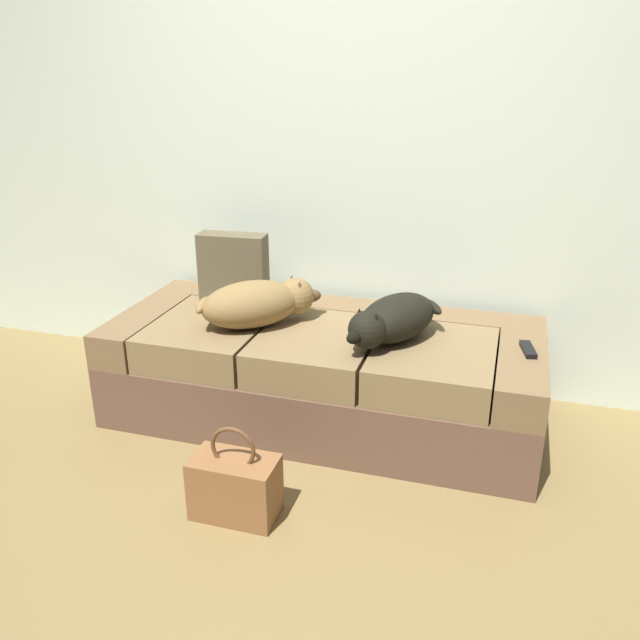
{
  "coord_description": "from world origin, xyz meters",
  "views": [
    {
      "loc": [
        0.79,
        -1.58,
        1.6
      ],
      "look_at": [
        0.0,
        1.04,
        0.51
      ],
      "focal_mm": 36.73,
      "sensor_mm": 36.0,
      "label": 1
    }
  ],
  "objects": [
    {
      "name": "handbag",
      "position": [
        -0.1,
        0.28,
        0.13
      ],
      "size": [
        0.32,
        0.18,
        0.38
      ],
      "color": "#8E5D36",
      "rests_on": "ground"
    },
    {
      "name": "couch",
      "position": [
        0.0,
        1.09,
        0.23
      ],
      "size": [
        1.97,
        0.84,
        0.46
      ],
      "color": "brown",
      "rests_on": "ground"
    },
    {
      "name": "ground_plane",
      "position": [
        0.0,
        0.0,
        0.0
      ],
      "size": [
        10.0,
        10.0,
        0.0
      ],
      "primitive_type": "plane",
      "color": "olive"
    },
    {
      "name": "back_wall",
      "position": [
        0.0,
        1.61,
        1.4
      ],
      "size": [
        6.4,
        0.1,
        2.8
      ],
      "primitive_type": "cube",
      "color": "silver",
      "rests_on": "ground"
    },
    {
      "name": "dog_tan",
      "position": [
        -0.29,
        1.02,
        0.57
      ],
      "size": [
        0.54,
        0.5,
        0.21
      ],
      "color": "olive",
      "rests_on": "couch"
    },
    {
      "name": "dog_dark",
      "position": [
        0.33,
        1.01,
        0.56
      ],
      "size": [
        0.41,
        0.55,
        0.2
      ],
      "color": "black",
      "rests_on": "couch"
    },
    {
      "name": "throw_pillow",
      "position": [
        -0.54,
        1.31,
        0.63
      ],
      "size": [
        0.35,
        0.15,
        0.34
      ],
      "primitive_type": "cube",
      "rotation": [
        0.0,
        0.0,
        0.08
      ],
      "color": "brown",
      "rests_on": "couch"
    },
    {
      "name": "tv_remote",
      "position": [
        0.9,
        1.06,
        0.47
      ],
      "size": [
        0.07,
        0.16,
        0.02
      ],
      "primitive_type": "cube",
      "rotation": [
        0.0,
        0.0,
        0.21
      ],
      "color": "black",
      "rests_on": "couch"
    }
  ]
}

